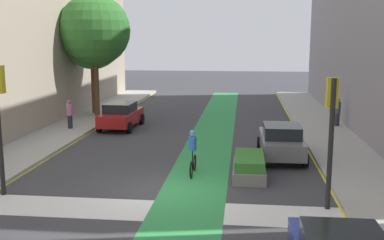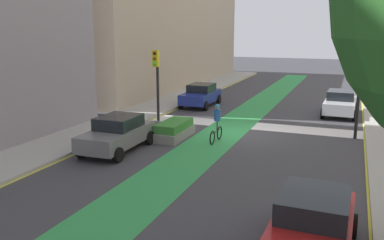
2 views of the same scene
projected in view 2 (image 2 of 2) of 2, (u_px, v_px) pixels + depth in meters
The scene contains 14 objects.
ground_plane at pixel (243, 134), 21.84m from camera, with size 120.00×120.00×0.00m, color #38383D.
bike_lane_paint at pixel (224, 132), 22.22m from camera, with size 2.40×60.00×0.01m, color #2D8C47.
crosswalk_band at pixel (252, 126), 23.66m from camera, with size 12.00×1.80×0.01m, color silver.
curb_stripe_left at pixel (366, 145), 19.71m from camera, with size 0.16×60.00×0.01m, color yellow.
sidewalk_right at pixel (119, 121), 24.49m from camera, with size 3.00×60.00×0.15m, color #9E9E99.
curb_stripe_right at pixel (142, 124), 23.97m from camera, with size 0.16×60.00×0.01m, color yellow.
traffic_signal_near_right at pixel (157, 72), 24.17m from camera, with size 0.35×0.52×4.21m.
traffic_signal_near_left at pixel (360, 76), 20.10m from camera, with size 0.35×0.52×4.50m.
car_blue_right_near at pixel (201, 95), 29.57m from camera, with size 2.05×4.22×1.57m.
car_red_left_far at pixel (312, 226), 9.89m from camera, with size 2.11×4.25×1.57m.
car_grey_right_far at pixel (117, 133), 18.67m from camera, with size 2.07×4.23×1.57m.
car_silver_left_near at pixel (340, 103), 26.35m from camera, with size 2.10×4.24×1.57m.
cyclist_in_lane at pixel (217, 122), 20.11m from camera, with size 0.32×1.73×1.86m.
median_planter at pixel (174, 130), 20.95m from camera, with size 1.26×2.80×0.85m.
Camera 2 is at (-5.20, 20.70, 5.40)m, focal length 38.76 mm.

